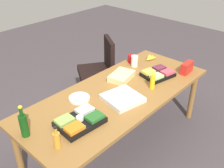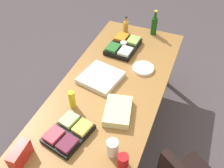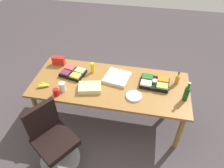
# 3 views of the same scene
# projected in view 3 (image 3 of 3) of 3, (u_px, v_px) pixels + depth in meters

# --- Properties ---
(ground_plane) EXTENTS (10.00, 10.00, 0.00)m
(ground_plane) POSITION_uv_depth(u_px,v_px,m) (110.00, 116.00, 3.63)
(ground_plane) COLOR #453C40
(conference_table) EXTENTS (2.34, 0.97, 0.74)m
(conference_table) POSITION_uv_depth(u_px,v_px,m) (110.00, 87.00, 3.18)
(conference_table) COLOR olive
(conference_table) RESTS_ON ground
(office_chair) EXTENTS (0.67, 0.67, 0.96)m
(office_chair) POSITION_uv_depth(u_px,v_px,m) (54.00, 143.00, 2.80)
(office_chair) COLOR gray
(office_chair) RESTS_ON ground
(wine_bottle) EXTENTS (0.09, 0.09, 0.31)m
(wine_bottle) POSITION_uv_depth(u_px,v_px,m) (186.00, 93.00, 2.81)
(wine_bottle) COLOR #124612
(wine_bottle) RESTS_ON conference_table
(banana_bunch) EXTENTS (0.19, 0.14, 0.04)m
(banana_bunch) POSITION_uv_depth(u_px,v_px,m) (44.00, 85.00, 3.07)
(banana_bunch) COLOR yellow
(banana_bunch) RESTS_ON conference_table
(sheet_cake) EXTENTS (0.36, 0.29, 0.07)m
(sheet_cake) POSITION_uv_depth(u_px,v_px,m) (90.00, 88.00, 3.02)
(sheet_cake) COLOR beige
(sheet_cake) RESTS_ON conference_table
(mustard_bottle) EXTENTS (0.07, 0.07, 0.17)m
(mustard_bottle) POSITION_uv_depth(u_px,v_px,m) (92.00, 68.00, 3.29)
(mustard_bottle) COLOR yellow
(mustard_bottle) RESTS_ON conference_table
(mayo_jar) EXTENTS (0.11, 0.11, 0.14)m
(mayo_jar) POSITION_uv_depth(u_px,v_px,m) (62.00, 87.00, 2.97)
(mayo_jar) COLOR white
(mayo_jar) RESTS_ON conference_table
(veggie_tray) EXTENTS (0.44, 0.33, 0.09)m
(veggie_tray) POSITION_uv_depth(u_px,v_px,m) (154.00, 83.00, 3.09)
(veggie_tray) COLOR black
(veggie_tray) RESTS_ON conference_table
(fruit_platter) EXTENTS (0.41, 0.35, 0.07)m
(fruit_platter) POSITION_uv_depth(u_px,v_px,m) (73.00, 73.00, 3.28)
(fruit_platter) COLOR black
(fruit_platter) RESTS_ON conference_table
(pizza_box) EXTENTS (0.42, 0.42, 0.05)m
(pizza_box) POSITION_uv_depth(u_px,v_px,m) (117.00, 77.00, 3.20)
(pizza_box) COLOR silver
(pizza_box) RESTS_ON conference_table
(dressing_bottle) EXTENTS (0.06, 0.06, 0.21)m
(dressing_bottle) POSITION_uv_depth(u_px,v_px,m) (177.00, 79.00, 3.08)
(dressing_bottle) COLOR gold
(dressing_bottle) RESTS_ON conference_table
(red_solo_cup) EXTENTS (0.10, 0.10, 0.11)m
(red_solo_cup) POSITION_uv_depth(u_px,v_px,m) (56.00, 92.00, 2.91)
(red_solo_cup) COLOR red
(red_solo_cup) RESTS_ON conference_table
(chip_bag_red) EXTENTS (0.20, 0.09, 0.14)m
(chip_bag_red) POSITION_uv_depth(u_px,v_px,m) (59.00, 61.00, 3.45)
(chip_bag_red) COLOR red
(chip_bag_red) RESTS_ON conference_table
(paper_plate_stack) EXTENTS (0.24, 0.24, 0.03)m
(paper_plate_stack) POSITION_uv_depth(u_px,v_px,m) (134.00, 96.00, 2.91)
(paper_plate_stack) COLOR white
(paper_plate_stack) RESTS_ON conference_table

